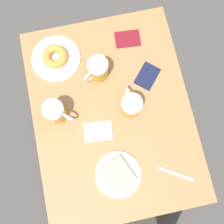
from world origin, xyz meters
TOP-DOWN VIEW (x-y plane):
  - ground_plane at (0.00, 0.00)m, footprint 8.00×8.00m
  - table at (0.00, 0.00)m, footprint 0.76×1.00m
  - plate_with_cake at (0.03, 0.29)m, footprint 0.21×0.21m
  - plate_with_donut at (0.22, -0.33)m, footprint 0.24×0.24m
  - beer_mug_left at (0.02, -0.20)m, footprint 0.13×0.10m
  - beer_mug_center at (-0.09, -0.00)m, footprint 0.09×0.14m
  - beer_mug_right at (0.25, -0.04)m, footprint 0.12×0.11m
  - napkin_folded at (0.08, 0.07)m, footprint 0.14×0.10m
  - fork at (-0.23, 0.34)m, footprint 0.15×0.10m
  - passport_near_edge at (-0.16, -0.36)m, footprint 0.13×0.10m
  - passport_far_edge at (-0.21, -0.14)m, footprint 0.15×0.15m

SIDE VIEW (x-z plane):
  - ground_plane at x=0.00m, z-range 0.00..0.00m
  - table at x=0.00m, z-range 0.29..1.00m
  - fork at x=-0.23m, z-range 0.71..0.72m
  - napkin_folded at x=0.08m, z-range 0.71..0.72m
  - passport_near_edge at x=-0.16m, z-range 0.71..0.72m
  - passport_far_edge at x=-0.21m, z-range 0.71..0.72m
  - plate_with_cake at x=0.03m, z-range 0.71..0.75m
  - plate_with_donut at x=0.22m, z-range 0.70..0.75m
  - beer_mug_left at x=0.02m, z-range 0.71..0.84m
  - beer_mug_center at x=-0.09m, z-range 0.71..0.84m
  - beer_mug_right at x=0.25m, z-range 0.71..0.84m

